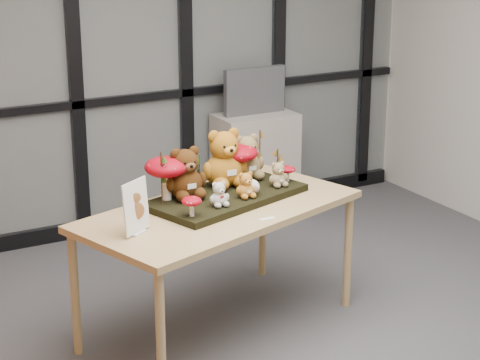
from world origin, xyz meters
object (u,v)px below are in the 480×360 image
bear_tan_back (246,154)px  mushroom_back_right (239,161)px  diorama_tray (226,197)px  bear_pooh_yellow (224,155)px  display_table (219,218)px  plush_cream_hedgehog (251,186)px  bear_white_bow (219,192)px  bear_brown_medium (185,170)px  mushroom_front_right (288,173)px  monitor (255,91)px  bear_beige_small (278,173)px  bear_small_yellow (246,183)px  mushroom_back_left (166,176)px  mushroom_front_left (192,205)px  cabinet (255,165)px  sign_holder (136,209)px

bear_tan_back → mushroom_back_right: (-0.07, -0.04, -0.02)m
diorama_tray → bear_pooh_yellow: bearing=49.9°
display_table → bear_tan_back: bearing=23.6°
plush_cream_hedgehog → bear_white_bow: bearing=-177.8°
bear_brown_medium → mushroom_front_right: (0.69, -0.02, -0.11)m
monitor → bear_beige_small: bearing=-114.8°
bear_brown_medium → mushroom_back_right: size_ratio=1.28×
bear_small_yellow → monitor: size_ratio=0.32×
monitor → mushroom_back_left: bearing=-133.8°
bear_pooh_yellow → bear_tan_back: size_ratio=1.26×
diorama_tray → bear_tan_back: size_ratio=3.08×
bear_white_bow → mushroom_back_right: mushroom_back_right is taller
mushroom_back_left → mushroom_front_left: (0.00, -0.33, -0.08)m
bear_tan_back → mushroom_front_left: size_ratio=2.48×
bear_tan_back → cabinet: bearing=40.8°
mushroom_front_left → cabinet: bearing=51.6°
display_table → mushroom_front_right: size_ratio=16.99×
mushroom_back_right → mushroom_front_right: (0.27, -0.14, -0.08)m
bear_brown_medium → plush_cream_hedgehog: (0.36, -0.14, -0.12)m
bear_white_bow → mushroom_front_right: bear_white_bow is taller
diorama_tray → display_table: bearing=-153.4°
display_table → sign_holder: bearing=178.1°
bear_white_bow → cabinet: 2.17m
mushroom_front_left → display_table: bearing=32.9°
sign_holder → plush_cream_hedgehog: bearing=-19.5°
bear_beige_small → cabinet: bear_beige_small is taller
bear_tan_back → mushroom_back_left: (-0.61, -0.14, -0.01)m
bear_pooh_yellow → plush_cream_hedgehog: bearing=-92.9°
bear_brown_medium → bear_white_bow: size_ratio=2.07×
monitor → mushroom_front_left: bearing=-128.1°
mushroom_front_left → monitor: (1.44, 1.83, 0.16)m
bear_tan_back → mushroom_front_right: 0.28m
display_table → bear_white_bow: 0.21m
bear_tan_back → display_table: bearing=-156.4°
plush_cream_hedgehog → mushroom_front_left: (-0.47, -0.18, 0.01)m
bear_pooh_yellow → bear_small_yellow: bearing=-106.2°
bear_pooh_yellow → monitor: bearing=36.9°
monitor → bear_pooh_yellow: bearing=-125.7°
sign_holder → cabinet: 2.58m
bear_beige_small → monitor: monitor is taller
bear_brown_medium → mushroom_back_right: (0.42, 0.12, -0.04)m
bear_small_yellow → mushroom_back_left: size_ratio=0.61×
bear_white_bow → plush_cream_hedgehog: bear_white_bow is taller
bear_pooh_yellow → cabinet: 1.84m
cabinet → bear_small_yellow: bearing=-121.3°
bear_brown_medium → bear_pooh_yellow: bearing=-0.4°
plush_cream_hedgehog → sign_holder: (-0.80, -0.18, 0.04)m
cabinet → mushroom_back_left: bearing=-134.2°
diorama_tray → bear_tan_back: (0.25, 0.21, 0.18)m
bear_tan_back → diorama_tray: bearing=-157.7°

